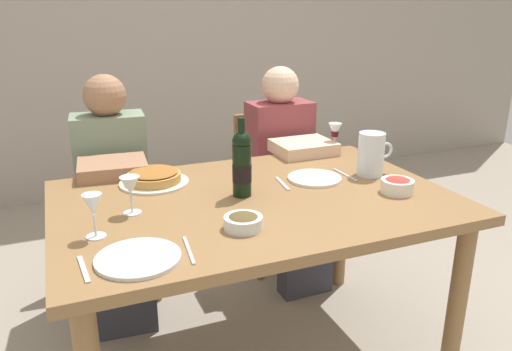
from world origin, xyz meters
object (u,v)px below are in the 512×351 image
at_px(salad_bowl, 397,185).
at_px(wine_glass_centre, 130,187).
at_px(chair_left, 114,199).
at_px(chair_right, 270,178).
at_px(baked_tart, 154,177).
at_px(olive_bowl, 243,221).
at_px(wine_glass_left_diner, 93,207).
at_px(dinner_plate_left_setting, 314,178).
at_px(water_pitcher, 371,156).
at_px(dinner_plate_right_setting, 138,258).
at_px(diner_right, 288,171).
at_px(wine_bottle, 242,164).
at_px(dining_table, 255,219).
at_px(diner_left, 115,192).
at_px(wine_glass_right_diner, 335,132).

height_order(salad_bowl, wine_glass_centre, wine_glass_centre).
height_order(chair_left, chair_right, same).
xyz_separation_m(baked_tart, olive_bowl, (0.19, -0.55, -0.00)).
xyz_separation_m(olive_bowl, wine_glass_left_diner, (-0.46, 0.12, 0.08)).
bearing_deg(wine_glass_left_diner, wine_glass_centre, 47.56).
bearing_deg(dinner_plate_left_setting, water_pitcher, -7.59).
height_order(wine_glass_left_diner, dinner_plate_left_setting, wine_glass_left_diner).
bearing_deg(olive_bowl, chair_right, 62.17).
bearing_deg(dinner_plate_right_setting, wine_glass_left_diner, 115.64).
bearing_deg(water_pitcher, wine_glass_left_diner, -170.63).
xyz_separation_m(water_pitcher, wine_glass_centre, (-1.03, -0.04, 0.02)).
bearing_deg(dinner_plate_left_setting, diner_right, 75.36).
bearing_deg(chair_left, wine_bottle, 119.82).
bearing_deg(olive_bowl, wine_glass_centre, 139.80).
bearing_deg(dining_table, dinner_plate_left_setting, 16.29).
distance_m(wine_glass_centre, chair_right, 1.30).
height_order(dinner_plate_left_setting, chair_left, chair_left).
height_order(chair_left, diner_left, diner_left).
bearing_deg(diner_right, diner_left, -1.70).
bearing_deg(diner_right, dining_table, 53.83).
relative_size(water_pitcher, dinner_plate_right_setting, 0.76).
bearing_deg(wine_glass_left_diner, dinner_plate_right_setting, -64.36).
distance_m(water_pitcher, olive_bowl, 0.77).
xyz_separation_m(chair_left, diner_left, (-0.02, -0.24, 0.12)).
xyz_separation_m(wine_glass_right_diner, diner_left, (-1.06, 0.22, -0.25)).
bearing_deg(water_pitcher, dinner_plate_left_setting, 172.41).
bearing_deg(wine_bottle, wine_glass_centre, -177.57).
distance_m(water_pitcher, wine_glass_right_diner, 0.37).
distance_m(dinner_plate_right_setting, diner_left, 1.00).
height_order(dining_table, wine_glass_right_diner, wine_glass_right_diner).
height_order(baked_tart, chair_right, chair_right).
distance_m(dining_table, wine_glass_centre, 0.50).
distance_m(salad_bowl, dinner_plate_right_setting, 1.05).
bearing_deg(baked_tart, olive_bowl, -71.37).
distance_m(wine_bottle, diner_right, 0.82).
relative_size(wine_bottle, diner_right, 0.26).
xyz_separation_m(water_pitcher, salad_bowl, (-0.03, -0.23, -0.05)).
height_order(salad_bowl, wine_glass_left_diner, wine_glass_left_diner).
relative_size(wine_bottle, wine_glass_centre, 2.24).
height_order(olive_bowl, diner_left, diner_left).
xyz_separation_m(wine_bottle, dinner_plate_left_setting, (0.35, 0.06, -0.12)).
xyz_separation_m(wine_glass_centre, chair_right, (0.91, 0.85, -0.36)).
distance_m(chair_right, diner_right, 0.26).
distance_m(baked_tart, salad_bowl, 0.98).
xyz_separation_m(salad_bowl, chair_right, (-0.09, 1.04, -0.30)).
relative_size(wine_glass_right_diner, chair_left, 0.17).
distance_m(baked_tart, diner_right, 0.87).
bearing_deg(wine_glass_left_diner, dining_table, 12.71).
bearing_deg(water_pitcher, wine_bottle, -177.74).
distance_m(wine_glass_right_diner, diner_right, 0.36).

